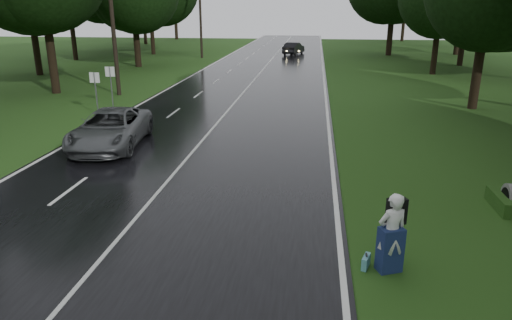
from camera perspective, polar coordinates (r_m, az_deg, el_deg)
The scene contains 17 objects.
ground at distance 13.88m, azimuth -14.79°, elevation -7.43°, with size 160.00×160.00×0.00m, color #214514.
road at distance 32.47m, azimuth -1.85°, elevation 7.88°, with size 12.00×140.00×0.04m, color black.
lane_center at distance 32.46m, azimuth -1.85°, elevation 7.93°, with size 0.12×140.00×0.01m, color silver.
grey_car at distance 21.25m, azimuth -17.36°, elevation 3.69°, with size 2.61×5.66×1.57m, color #494C4E.
far_car at distance 61.19m, azimuth 4.63°, elevation 13.46°, with size 1.58×4.54×1.50m, color black.
hitchhiker at distance 11.23m, azimuth 16.26°, elevation -8.83°, with size 0.83×0.80×1.94m.
suitcase at distance 11.54m, azimuth 13.30°, elevation -12.01°, with size 0.12×0.43×0.31m, color teal.
utility_pole_mid at distance 34.20m, azimuth -16.37°, elevation 7.66°, with size 1.80×0.28×9.31m, color black, non-canonical shape.
utility_pole_far at distance 57.55m, azimuth -6.63°, elevation 12.31°, with size 1.80×0.28×9.78m, color black, non-canonical shape.
road_sign_a at distance 28.23m, azimuth -18.72°, elevation 5.30°, with size 0.57×0.10×2.39m, color white, non-canonical shape.
road_sign_b at distance 30.06m, azimuth -17.05°, elevation 6.21°, with size 0.59×0.10×2.45m, color white, non-canonical shape.
tree_left_d at distance 36.43m, azimuth -23.20°, elevation 7.54°, with size 9.85×9.85×15.38m, color black, non-canonical shape.
tree_left_e at distance 50.07m, azimuth -14.16°, elevation 11.01°, with size 8.15×8.15×12.73m, color black, non-canonical shape.
tree_left_f at distance 62.94m, azimuth -12.42°, elevation 12.52°, with size 8.81×8.81×13.76m, color black, non-canonical shape.
tree_right_d at distance 31.24m, azimuth 24.89°, elevation 5.75°, with size 8.13×8.13×12.71m, color black, non-canonical shape.
tree_right_e at distance 46.00m, azimuth 20.76°, elevation 9.79°, with size 7.72×7.72×12.07m, color black, non-canonical shape.
tree_right_f at distance 62.57m, azimuth 15.87°, elevation 12.23°, with size 9.36×9.36×14.62m, color black, non-canonical shape.
Camera 1 is at (4.98, -11.54, 5.88)m, focal length 32.70 mm.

